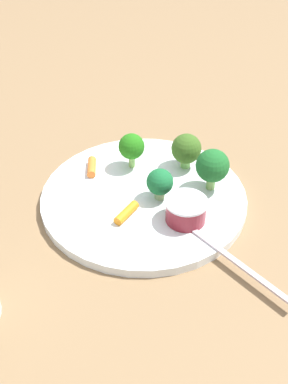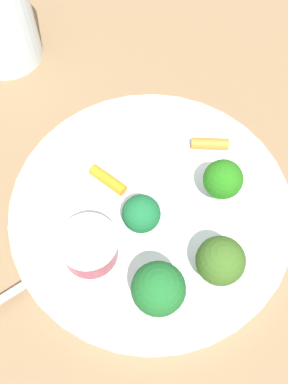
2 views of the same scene
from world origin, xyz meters
name	(u,v)px [view 1 (image 1 of 2)]	position (x,y,z in m)	size (l,w,h in m)	color
ground_plane	(144,201)	(0.00, 0.00, 0.00)	(2.40, 2.40, 0.00)	olive
plate	(144,198)	(0.00, 0.00, 0.01)	(0.27, 0.27, 0.01)	white
sauce_cup	(186,210)	(0.01, -0.07, 0.03)	(0.05, 0.05, 0.03)	maroon
broccoli_floret_0	(212,166)	(0.08, -0.04, 0.05)	(0.04, 0.04, 0.06)	#82B85F
broccoli_floret_1	(160,182)	(0.01, -0.02, 0.04)	(0.03, 0.03, 0.04)	#89AF70
broccoli_floret_2	(132,147)	(0.03, 0.06, 0.04)	(0.04, 0.04, 0.05)	#90C563
broccoli_floret_3	(186,149)	(0.08, 0.01, 0.04)	(0.04, 0.04, 0.05)	#7EC25E
carrot_stick_0	(92,167)	(-0.02, 0.09, 0.02)	(0.01, 0.01, 0.04)	orange
carrot_stick_1	(126,213)	(-0.04, -0.02, 0.02)	(0.01, 0.01, 0.04)	orange
fork	(226,254)	(0.01, -0.14, 0.01)	(0.02, 0.18, 0.00)	#C4B2BA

